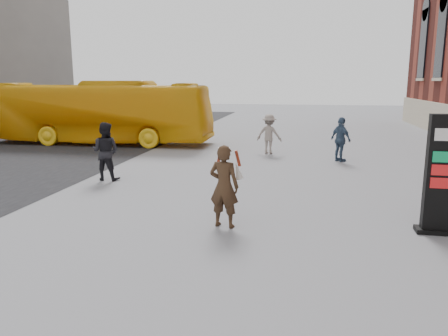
% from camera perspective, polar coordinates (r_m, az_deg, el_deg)
% --- Properties ---
extents(ground, '(100.00, 100.00, 0.00)m').
position_cam_1_polar(ground, '(9.03, -1.38, -8.57)').
color(ground, '#9E9EA3').
extents(info_pylon, '(0.79, 0.40, 2.44)m').
position_cam_1_polar(info_pylon, '(9.76, 26.46, -0.84)').
color(info_pylon, black).
rests_on(info_pylon, ground).
extents(woman, '(0.75, 0.70, 1.77)m').
position_cam_1_polar(woman, '(9.21, 0.03, -2.27)').
color(woman, '#382418').
rests_on(woman, ground).
extents(bus, '(11.07, 2.73, 3.07)m').
position_cam_1_polar(bus, '(22.48, -15.96, 6.99)').
color(bus, '#EAAE11').
rests_on(bus, road).
extents(pedestrian_a, '(0.89, 0.70, 1.81)m').
position_cam_1_polar(pedestrian_a, '(14.11, -15.23, 2.11)').
color(pedestrian_a, black).
rests_on(pedestrian_a, ground).
extents(pedestrian_b, '(1.20, 0.85, 1.68)m').
position_cam_1_polar(pedestrian_b, '(18.71, 5.91, 4.42)').
color(pedestrian_b, gray).
rests_on(pedestrian_b, ground).
extents(pedestrian_c, '(0.94, 1.05, 1.71)m').
position_cam_1_polar(pedestrian_c, '(17.37, 15.01, 3.62)').
color(pedestrian_c, '#394E68').
rests_on(pedestrian_c, ground).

